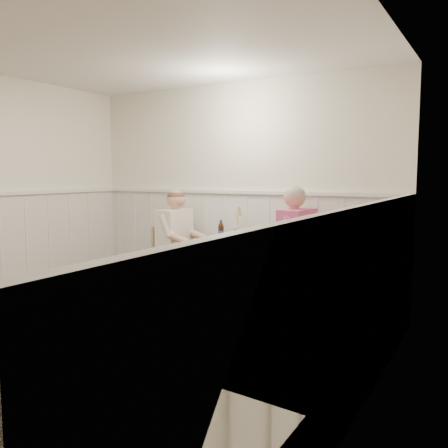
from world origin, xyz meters
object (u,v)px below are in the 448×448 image
Objects in this scene: chair_right at (304,277)px; chair_left at (174,261)px; diner_cream at (177,255)px; man_in_pink at (292,263)px; grass_vase at (237,225)px; dining_table at (233,254)px; beer_bottle at (221,231)px.

chair_left is (-1.65, 0.00, 0.02)m from chair_right.
chair_left is 0.09m from diner_cream.
grass_vase is at bearing 163.41° from man_in_pink.
beer_bottle reaches higher than dining_table.
chair_right is 1.09m from grass_vase.
dining_table is 0.70m from man_in_pink.
chair_right is at bearing -12.80° from beer_bottle.
dining_table is at bearing -38.14° from beer_bottle.
dining_table is 0.87m from chair_right.
chair_left is 2.14× the size of grass_vase.
grass_vase reaches higher than chair_left.
dining_table is at bearing -178.40° from man_in_pink.
beer_bottle is at bearing 26.90° from chair_left.
diner_cream is 3.20× the size of grass_vase.
beer_bottle is at bearing -172.74° from grass_vase.
man_in_pink is at bearing -11.96° from beer_bottle.
man_in_pink is at bearing -16.59° from grass_vase.
chair_left is 0.67× the size of diner_cream.
chair_right is 0.20m from man_in_pink.
chair_left is at bearing -178.26° from man_in_pink.
beer_bottle is at bearing 168.04° from man_in_pink.
chair_left is 3.78× the size of beer_bottle.
diner_cream reaches higher than chair_right.
diner_cream is (-0.76, -0.01, -0.08)m from dining_table.
diner_cream is (-1.61, 0.02, 0.09)m from chair_right.
man_in_pink reaches higher than chair_left.
diner_cream is 0.59m from beer_bottle.
chair_left is at bearing -178.14° from dining_table.
dining_table is 0.76m from diner_cream.
diner_cream is at bearing -178.89° from man_in_pink.
man_in_pink is 5.93× the size of beer_bottle.
dining_table is 1.00× the size of chair_left.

